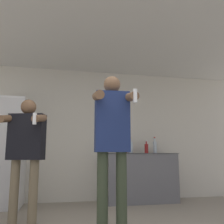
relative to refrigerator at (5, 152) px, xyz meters
The scene contains 11 objects.
wall_back 1.24m from the refrigerator, 16.91° to the left, with size 7.00×0.06×2.55m.
ceiling_slab 2.31m from the refrigerator, 45.07° to the right, with size 7.00×3.43×0.05m.
refrigerator is the anchor object (origin of this frame).
counter 2.45m from the refrigerator, ahead, with size 1.34×0.59×0.89m.
bottle_dark_rum 2.23m from the refrigerator, ahead, with size 0.09×0.09×0.31m.
bottle_brown_liquor 2.03m from the refrigerator, ahead, with size 0.08×0.08×0.28m.
bottle_short_whiskey 2.12m from the refrigerator, ahead, with size 0.08×0.08×0.25m.
bottle_red_label 2.55m from the refrigerator, ahead, with size 0.07×0.07×0.24m.
bottle_clear_vodka 2.72m from the refrigerator, ahead, with size 0.08×0.08×0.32m.
person_woman_foreground 2.40m from the refrigerator, 52.33° to the right, with size 0.46×0.47×1.75m.
person_man_side 1.23m from the refrigerator, 67.49° to the right, with size 0.59×0.54×1.60m.
Camera 1 is at (-0.23, -1.99, 0.86)m, focal length 40.00 mm.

